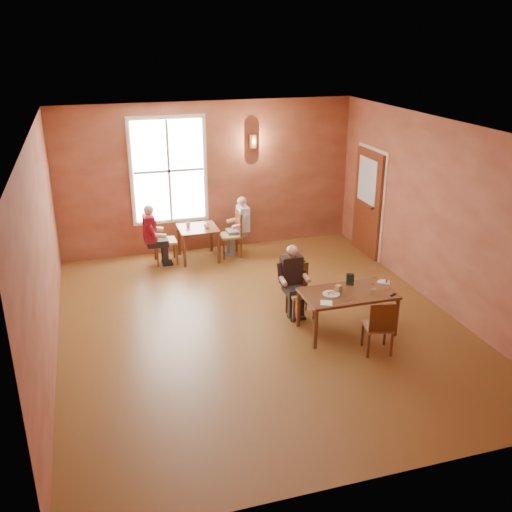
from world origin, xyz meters
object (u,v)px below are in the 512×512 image
object	(u,v)px
chair_diner_main	(300,292)
second_table	(198,243)
chair_diner_white	(230,234)
diner_maroon	(163,234)
chair_empty	(378,325)
main_table	(347,312)
diner_main	(301,285)
diner_white	(231,228)
chair_diner_maroon	(165,240)

from	to	relation	value
chair_diner_main	second_table	bearing A→B (deg)	-70.00
chair_diner_white	diner_maroon	size ratio (longest dim) A/B	0.77
chair_diner_main	chair_empty	size ratio (longest dim) A/B	1.03
chair_empty	second_table	world-z (taller)	chair_empty
chair_diner_white	second_table	bearing A→B (deg)	90.00
main_table	diner_main	world-z (taller)	diner_main
chair_empty	diner_white	size ratio (longest dim) A/B	0.71
diner_white	diner_maroon	xyz separation A→B (m)	(-1.36, 0.00, 0.02)
chair_empty	chair_diner_maroon	xyz separation A→B (m)	(-2.36, 4.20, 0.06)
chair_diner_white	diner_white	distance (m)	0.12
second_table	diner_maroon	distance (m)	0.73
diner_main	second_table	distance (m)	3.11
chair_empty	chair_diner_maroon	bearing A→B (deg)	131.13
second_table	diner_white	size ratio (longest dim) A/B	0.65
diner_main	chair_diner_white	xyz separation A→B (m)	(-0.40, 2.92, -0.10)
main_table	diner_main	distance (m)	0.83
chair_empty	chair_diner_white	world-z (taller)	chair_diner_white
chair_diner_main	chair_diner_maroon	bearing A→B (deg)	-59.49
diner_main	chair_diner_white	bearing A→B (deg)	-82.17
chair_diner_main	chair_empty	xyz separation A→B (m)	(0.66, -1.31, -0.01)
chair_diner_white	diner_maroon	world-z (taller)	diner_maroon
diner_main	diner_white	size ratio (longest dim) A/B	0.96
main_table	second_table	xyz separation A→B (m)	(-1.55, 3.54, 0.01)
diner_maroon	second_table	bearing A→B (deg)	90.00
diner_main	chair_empty	size ratio (longest dim) A/B	1.35
diner_main	diner_maroon	size ratio (longest dim) A/B	0.94
chair_diner_white	diner_white	xyz separation A→B (m)	(0.03, 0.00, 0.12)
diner_white	chair_diner_main	bearing A→B (deg)	-172.68
main_table	chair_diner_maroon	distance (m)	4.17
chair_empty	diner_maroon	distance (m)	4.83
second_table	chair_diner_white	world-z (taller)	chair_diner_white
diner_white	chair_empty	bearing A→B (deg)	-166.22
diner_main	chair_diner_main	bearing A→B (deg)	-90.00
diner_white	diner_maroon	world-z (taller)	diner_maroon
diner_main	diner_white	bearing A→B (deg)	-82.75
chair_diner_maroon	diner_maroon	world-z (taller)	diner_maroon
chair_diner_maroon	chair_diner_white	bearing A→B (deg)	90.00
diner_main	chair_diner_maroon	world-z (taller)	diner_main
second_table	diner_maroon	bearing A→B (deg)	180.00
chair_empty	chair_diner_white	bearing A→B (deg)	115.96
diner_main	diner_white	xyz separation A→B (m)	(-0.37, 2.92, 0.02)
chair_diner_main	chair_diner_maroon	xyz separation A→B (m)	(-1.70, 2.89, 0.05)
diner_main	diner_maroon	distance (m)	3.39
chair_diner_white	diner_white	size ratio (longest dim) A/B	0.79
chair_diner_main	diner_white	size ratio (longest dim) A/B	0.74
main_table	chair_diner_white	bearing A→B (deg)	104.29
chair_empty	chair_diner_maroon	world-z (taller)	chair_diner_maroon
chair_empty	diner_maroon	world-z (taller)	diner_maroon
diner_main	chair_empty	xyz separation A→B (m)	(0.66, -1.28, -0.14)
chair_diner_main	second_table	size ratio (longest dim) A/B	1.13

